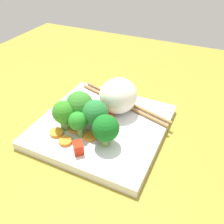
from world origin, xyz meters
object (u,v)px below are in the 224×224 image
object	(u,v)px
broccoli_floret_2	(94,113)
chopstick_pair	(123,103)
square_plate	(102,126)
rice_mound	(118,96)
carrot_slice_3	(66,141)

from	to	relation	value
broccoli_floret_2	chopstick_pair	bearing A→B (deg)	-98.30
square_plate	rice_mound	size ratio (longest dim) A/B	3.00
rice_mound	square_plate	bearing A→B (deg)	76.22
square_plate	chopstick_pair	distance (cm)	8.27
chopstick_pair	rice_mound	bearing A→B (deg)	103.99
square_plate	carrot_slice_3	distance (cm)	8.84
broccoli_floret_2	carrot_slice_3	bearing A→B (deg)	58.45
rice_mound	broccoli_floret_2	distance (cm)	8.06
rice_mound	chopstick_pair	distance (cm)	4.38
carrot_slice_3	chopstick_pair	xyz separation A→B (cm)	(-4.89, -16.10, 0.02)
square_plate	chopstick_pair	bearing A→B (deg)	-100.05
square_plate	rice_mound	distance (cm)	7.15
square_plate	broccoli_floret_2	xyz separation A→B (cm)	(0.13, 2.62, 5.01)
square_plate	rice_mound	xyz separation A→B (cm)	(-1.30, -5.31, 4.61)
rice_mound	broccoli_floret_2	bearing A→B (deg)	79.75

